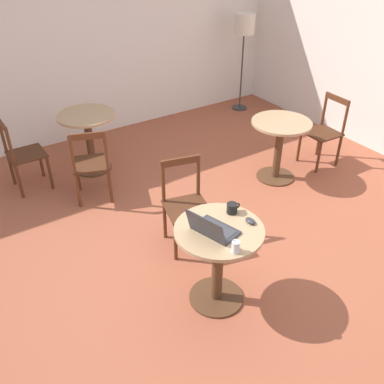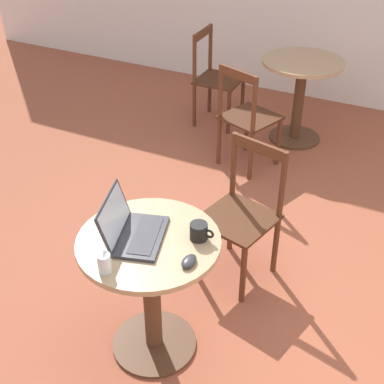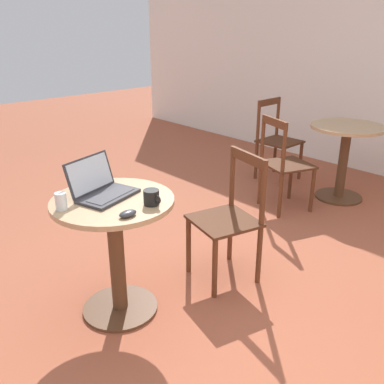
# 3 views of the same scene
# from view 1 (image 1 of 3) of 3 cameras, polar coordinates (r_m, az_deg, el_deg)

# --- Properties ---
(ground_plane) EXTENTS (16.00, 16.00, 0.00)m
(ground_plane) POSITION_cam_1_polar(r_m,az_deg,el_deg) (4.19, 2.32, -8.60)
(ground_plane) COLOR #9E5138
(wall_back) EXTENTS (9.40, 0.06, 2.70)m
(wall_back) POSITION_cam_1_polar(r_m,az_deg,el_deg) (6.21, -15.73, 18.65)
(wall_back) COLOR white
(wall_back) RESTS_ON ground_plane
(cafe_table_near) EXTENTS (0.71, 0.71, 0.75)m
(cafe_table_near) POSITION_cam_1_polar(r_m,az_deg,el_deg) (3.45, 3.51, -7.92)
(cafe_table_near) COLOR #51331E
(cafe_table_near) RESTS_ON ground_plane
(cafe_table_mid) EXTENTS (0.71, 0.71, 0.75)m
(cafe_table_mid) POSITION_cam_1_polar(r_m,az_deg,el_deg) (5.24, 11.61, 6.90)
(cafe_table_mid) COLOR #51331E
(cafe_table_mid) RESTS_ON ground_plane
(cafe_table_far) EXTENTS (0.71, 0.71, 0.75)m
(cafe_table_far) POSITION_cam_1_polar(r_m,az_deg,el_deg) (5.48, -13.66, 7.84)
(cafe_table_far) COLOR #51331E
(cafe_table_far) RESTS_ON ground_plane
(chair_near_back) EXTENTS (0.49, 0.49, 0.89)m
(chair_near_back) POSITION_cam_1_polar(r_m,az_deg,el_deg) (4.09, -0.85, -1.79)
(chair_near_back) COLOR #562D19
(chair_near_back) RESTS_ON ground_plane
(chair_mid_right) EXTENTS (0.42, 0.42, 0.89)m
(chair_mid_right) POSITION_cam_1_polar(r_m,az_deg,el_deg) (5.77, 17.21, 7.68)
(chair_mid_right) COLOR #562D19
(chair_mid_right) RESTS_ON ground_plane
(chair_far_left) EXTENTS (0.41, 0.41, 0.89)m
(chair_far_left) POSITION_cam_1_polar(r_m,az_deg,el_deg) (5.33, -21.66, 4.63)
(chair_far_left) COLOR #562D19
(chair_far_left) RESTS_ON ground_plane
(chair_far_front) EXTENTS (0.52, 0.52, 0.89)m
(chair_far_front) POSITION_cam_1_polar(r_m,az_deg,el_deg) (4.89, -13.30, 3.56)
(chair_far_front) COLOR #562D19
(chair_far_front) RESTS_ON ground_plane
(floor_lamp) EXTENTS (0.31, 0.31, 1.52)m
(floor_lamp) POSITION_cam_1_polar(r_m,az_deg,el_deg) (7.08, 7.00, 20.81)
(floor_lamp) COLOR #333333
(floor_lamp) RESTS_ON ground_plane
(laptop) EXTENTS (0.35, 0.40, 0.22)m
(laptop) POSITION_cam_1_polar(r_m,az_deg,el_deg) (3.23, 2.73, -4.90)
(laptop) COLOR #2D2D33
(laptop) RESTS_ON cafe_table_near
(mouse) EXTENTS (0.06, 0.10, 0.03)m
(mouse) POSITION_cam_1_polar(r_m,az_deg,el_deg) (3.38, 7.76, -3.85)
(mouse) COLOR #2D2D33
(mouse) RESTS_ON cafe_table_near
(mug) EXTENTS (0.12, 0.09, 0.09)m
(mug) POSITION_cam_1_polar(r_m,az_deg,el_deg) (3.46, 5.39, -2.16)
(mug) COLOR black
(mug) RESTS_ON cafe_table_near
(drinking_glass) EXTENTS (0.06, 0.06, 0.10)m
(drinking_glass) POSITION_cam_1_polar(r_m,az_deg,el_deg) (3.08, 5.84, -7.29)
(drinking_glass) COLOR silver
(drinking_glass) RESTS_ON cafe_table_near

